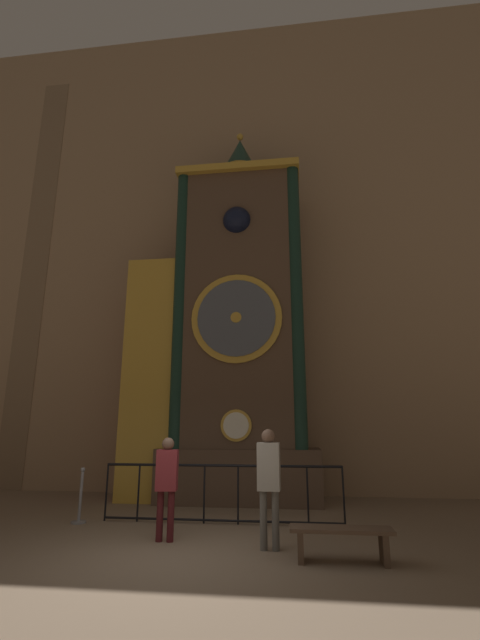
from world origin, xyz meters
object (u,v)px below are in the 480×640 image
clock_tower (224,331)px  visitor_near (167,478)px  visitor_far (269,475)px  visitor_bench (341,537)px  stanchion_post (80,505)px

clock_tower → visitor_near: clock_tower is taller
visitor_near → visitor_far: (1.70, -0.29, 0.09)m
visitor_far → visitor_bench: size_ratio=1.26×
clock_tower → stanchion_post: 5.32m
clock_tower → visitor_far: 5.41m
visitor_bench → visitor_near: bearing=164.3°
clock_tower → visitor_far: (1.39, -4.11, -3.22)m
visitor_near → visitor_bench: (2.70, -0.76, -0.64)m
visitor_near → stanchion_post: visitor_near is taller
stanchion_post → visitor_bench: bearing=-21.7°
visitor_near → visitor_far: size_ratio=0.92×
clock_tower → visitor_near: bearing=-94.6°
visitor_far → visitor_bench: visitor_far is taller
visitor_near → visitor_bench: visitor_near is taller
clock_tower → visitor_bench: (2.39, -4.59, -3.95)m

